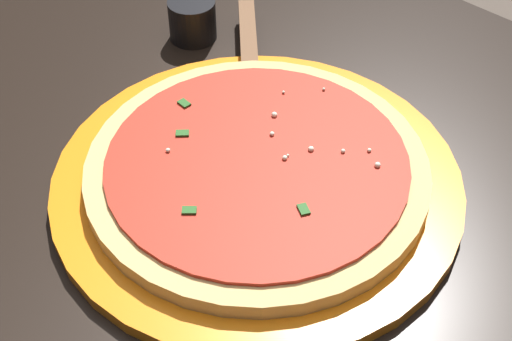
% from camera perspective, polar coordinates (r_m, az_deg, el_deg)
% --- Properties ---
extents(restaurant_table, '(1.06, 0.82, 0.73)m').
position_cam_1_polar(restaurant_table, '(0.75, -1.05, -7.52)').
color(restaurant_table, black).
rests_on(restaurant_table, ground_plane).
extents(serving_plate, '(0.37, 0.37, 0.01)m').
position_cam_1_polar(serving_plate, '(0.63, -0.00, -0.87)').
color(serving_plate, orange).
rests_on(serving_plate, restaurant_table).
extents(pizza, '(0.31, 0.31, 0.02)m').
position_cam_1_polar(pizza, '(0.62, 0.00, 0.18)').
color(pizza, '#DBB26B').
rests_on(pizza, serving_plate).
extents(pizza_server, '(0.19, 0.18, 0.01)m').
position_cam_1_polar(pizza_server, '(0.76, -0.55, 9.03)').
color(pizza_server, silver).
rests_on(pizza_server, serving_plate).
extents(cup_small_sauce, '(0.05, 0.05, 0.05)m').
position_cam_1_polar(cup_small_sauce, '(0.81, -5.20, 12.13)').
color(cup_small_sauce, black).
rests_on(cup_small_sauce, restaurant_table).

